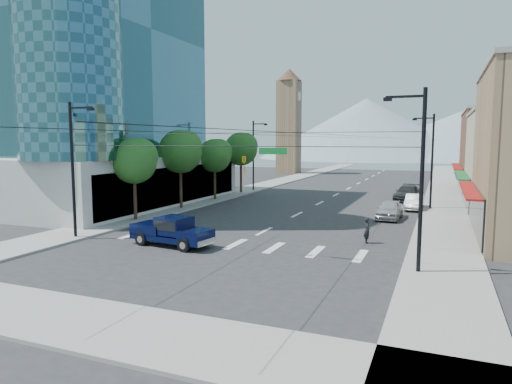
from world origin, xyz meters
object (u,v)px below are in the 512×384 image
(pickup_truck, at_px, (172,230))
(parked_car_far, at_px, (408,193))
(parked_car_near, at_px, (390,210))
(parked_car_mid, at_px, (414,202))
(pedestrian, at_px, (367,230))

(pickup_truck, height_order, parked_car_far, pickup_truck)
(parked_car_near, relative_size, parked_car_mid, 1.04)
(pedestrian, height_order, parked_car_near, pedestrian)
(pickup_truck, bearing_deg, parked_car_near, 60.53)
(pedestrian, distance_m, parked_car_mid, 16.29)
(parked_car_mid, distance_m, parked_car_far, 6.62)
(pedestrian, relative_size, parked_car_far, 0.29)
(pedestrian, bearing_deg, parked_car_mid, -29.97)
(pickup_truck, relative_size, parked_car_far, 0.99)
(pickup_truck, relative_size, parked_car_near, 1.23)
(parked_car_near, height_order, parked_car_mid, parked_car_near)
(parked_car_mid, bearing_deg, pickup_truck, -120.52)
(pedestrian, xyz_separation_m, parked_car_far, (0.91, 22.71, 0.00))
(pickup_truck, xyz_separation_m, parked_car_far, (12.07, 27.97, -0.13))
(pedestrian, relative_size, parked_car_mid, 0.37)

